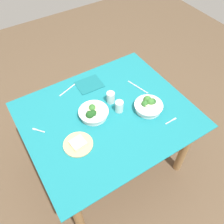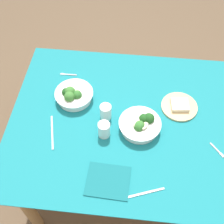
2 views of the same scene
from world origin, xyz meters
name	(u,v)px [view 2 (image 2 of 2)]	position (x,y,z in m)	size (l,w,h in m)	color
ground_plane	(120,174)	(0.00, 0.00, 0.00)	(6.00, 6.00, 0.00)	brown
dining_table	(122,130)	(0.00, 0.00, 0.61)	(1.28, 1.08, 0.72)	#197A84
broccoli_bowl_far	(73,95)	(-0.30, 0.12, 0.76)	(0.22, 0.22, 0.10)	white
broccoli_bowl_near	(140,125)	(0.10, -0.04, 0.76)	(0.23, 0.23, 0.10)	white
bread_side_plate	(179,106)	(0.32, 0.13, 0.73)	(0.21, 0.21, 0.04)	#D6B27A
water_glass_center	(106,112)	(-0.10, 0.01, 0.77)	(0.06, 0.06, 0.10)	silver
water_glass_side	(104,130)	(-0.09, -0.10, 0.77)	(0.07, 0.07, 0.10)	silver
fork_by_far_bowl	(218,151)	(0.51, -0.14, 0.72)	(0.07, 0.08, 0.00)	#B7B7BC
fork_by_near_bowl	(68,74)	(-0.37, 0.31, 0.72)	(0.11, 0.01, 0.00)	#B7B7BC
table_knife_left	(52,132)	(-0.38, -0.12, 0.72)	(0.22, 0.01, 0.00)	#B7B7BC
table_knife_right	(146,193)	(0.15, -0.41, 0.72)	(0.18, 0.01, 0.00)	#B7B7BC
napkin_folded_upper	(108,181)	(-0.04, -0.37, 0.72)	(0.21, 0.18, 0.01)	#156870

